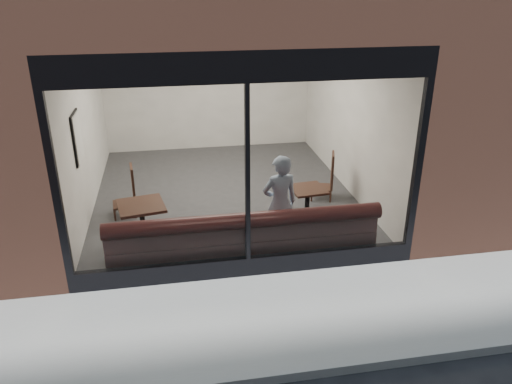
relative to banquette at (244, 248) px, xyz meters
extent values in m
plane|color=black|center=(0.00, -2.45, -0.23)|extent=(120.00, 120.00, 0.00)
cube|color=gray|center=(0.00, -1.45, -0.22)|extent=(40.00, 2.00, 0.01)
cube|color=gray|center=(0.00, -2.50, -0.17)|extent=(40.00, 0.10, 0.12)
cube|color=brown|center=(-3.75, 5.55, 1.38)|extent=(2.50, 12.00, 3.20)
cube|color=brown|center=(3.75, 5.55, 1.38)|extent=(2.50, 12.00, 3.20)
cube|color=brown|center=(0.00, 8.55, 1.38)|extent=(5.00, 6.00, 3.20)
plane|color=#2D2D30|center=(0.00, 2.55, -0.21)|extent=(6.00, 6.00, 0.00)
plane|color=white|center=(0.00, 2.55, 2.97)|extent=(6.00, 6.00, 0.00)
plane|color=silver|center=(0.00, 5.54, 1.37)|extent=(5.00, 0.00, 5.00)
plane|color=silver|center=(-2.49, 2.55, 1.37)|extent=(0.00, 6.00, 6.00)
plane|color=silver|center=(2.49, 2.55, 1.37)|extent=(0.00, 6.00, 6.00)
cube|color=black|center=(0.00, -0.40, -0.08)|extent=(5.00, 0.10, 0.30)
cube|color=black|center=(0.00, -0.40, 2.77)|extent=(5.00, 0.10, 0.40)
cube|color=black|center=(0.00, -0.40, 1.32)|extent=(0.06, 0.10, 2.50)
plane|color=white|center=(0.00, -0.43, 1.33)|extent=(4.80, 0.00, 4.80)
cube|color=#3A1515|center=(0.00, 0.00, 0.00)|extent=(4.00, 0.55, 0.45)
imported|color=#91A5C1|center=(0.61, 0.29, 0.56)|extent=(0.63, 0.47, 1.57)
cube|color=black|center=(-1.51, 0.68, 0.52)|extent=(0.81, 0.81, 0.04)
cube|color=black|center=(1.22, 0.86, 0.52)|extent=(0.61, 0.61, 0.04)
cube|color=black|center=(-1.89, 1.91, 0.01)|extent=(0.43, 0.43, 0.04)
cube|color=black|center=(1.84, 2.02, 0.01)|extent=(0.48, 0.48, 0.04)
cube|color=white|center=(-2.45, 1.58, 1.40)|extent=(0.02, 0.57, 0.77)
camera|label=1|loc=(-0.97, -6.52, 3.80)|focal=35.00mm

